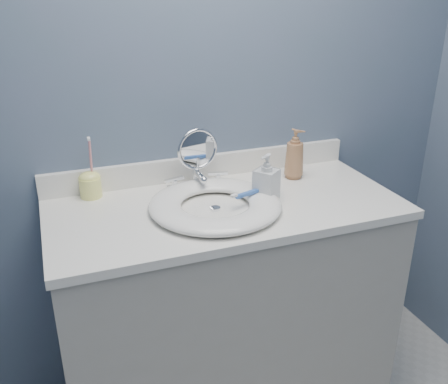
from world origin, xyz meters
name	(u,v)px	position (x,y,z in m)	size (l,w,h in m)	color
back_wall	(200,96)	(0.00, 1.25, 1.20)	(2.20, 0.02, 2.40)	#4D6073
vanity_cabinet	(226,311)	(0.00, 0.97, 0.42)	(1.20, 0.55, 0.85)	#AAA59B
countertop	(226,208)	(0.00, 0.97, 0.86)	(1.22, 0.57, 0.03)	white
backsplash	(202,167)	(0.00, 1.24, 0.93)	(1.22, 0.02, 0.09)	white
basin	(215,204)	(-0.05, 0.94, 0.90)	(0.45, 0.45, 0.04)	white
drain	(215,208)	(-0.05, 0.94, 0.88)	(0.04, 0.04, 0.01)	silver
faucet	(198,181)	(-0.05, 1.14, 0.91)	(0.25, 0.13, 0.07)	silver
makeup_mirror	(198,156)	(-0.05, 1.14, 1.01)	(0.16, 0.09, 0.23)	silver
soap_bottle_amber	(295,154)	(0.34, 1.12, 0.98)	(0.08, 0.08, 0.20)	#9F6E48
soap_bottle_clear	(267,177)	(0.15, 0.96, 0.96)	(0.08, 0.08, 0.17)	silver
toothbrush_holder	(90,184)	(-0.43, 1.20, 0.93)	(0.08, 0.08, 0.22)	#FEFE7F
toothbrush_lying	(252,192)	(0.08, 0.94, 0.92)	(0.17, 0.07, 0.02)	#3260B4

